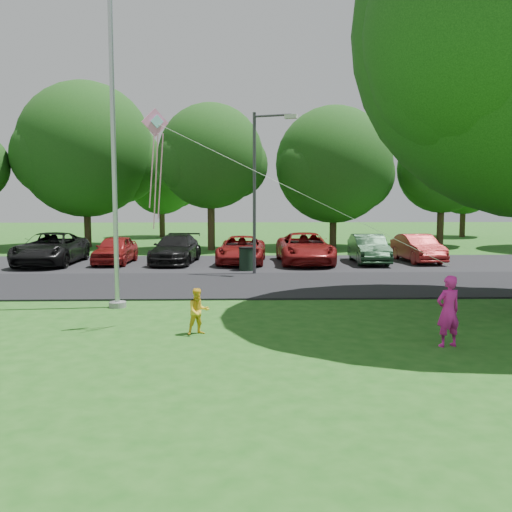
{
  "coord_description": "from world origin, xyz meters",
  "views": [
    {
      "loc": [
        0.03,
        -11.54,
        3.23
      ],
      "look_at": [
        0.52,
        4.0,
        1.6
      ],
      "focal_mm": 40.0,
      "sensor_mm": 36.0,
      "label": 1
    }
  ],
  "objects_px": {
    "flagpole": "(114,163)",
    "woman": "(448,311)",
    "street_lamp": "(260,178)",
    "child_yellow": "(198,311)",
    "kite": "(161,142)",
    "trash_can": "(247,259)"
  },
  "relations": [
    {
      "from": "flagpole",
      "to": "woman",
      "type": "xyz_separation_m",
      "value": [
        8.04,
        -4.63,
        -3.39
      ]
    },
    {
      "from": "street_lamp",
      "to": "woman",
      "type": "bearing_deg",
      "value": -50.71
    },
    {
      "from": "child_yellow",
      "to": "kite",
      "type": "xyz_separation_m",
      "value": [
        -0.9,
        0.73,
        3.98
      ]
    },
    {
      "from": "flagpole",
      "to": "street_lamp",
      "type": "height_order",
      "value": "flagpole"
    },
    {
      "from": "child_yellow",
      "to": "trash_can",
      "type": "bearing_deg",
      "value": 61.35
    },
    {
      "from": "flagpole",
      "to": "child_yellow",
      "type": "distance_m",
      "value": 5.58
    },
    {
      "from": "flagpole",
      "to": "child_yellow",
      "type": "height_order",
      "value": "flagpole"
    },
    {
      "from": "kite",
      "to": "child_yellow",
      "type": "bearing_deg",
      "value": -66.95
    },
    {
      "from": "flagpole",
      "to": "trash_can",
      "type": "height_order",
      "value": "flagpole"
    },
    {
      "from": "child_yellow",
      "to": "woman",
      "type": "bearing_deg",
      "value": -35.14
    },
    {
      "from": "flagpole",
      "to": "woman",
      "type": "bearing_deg",
      "value": -29.95
    },
    {
      "from": "child_yellow",
      "to": "street_lamp",
      "type": "bearing_deg",
      "value": 57.58
    },
    {
      "from": "trash_can",
      "to": "woman",
      "type": "height_order",
      "value": "woman"
    },
    {
      "from": "woman",
      "to": "child_yellow",
      "type": "relative_size",
      "value": 1.42
    },
    {
      "from": "street_lamp",
      "to": "woman",
      "type": "relative_size",
      "value": 4.25
    },
    {
      "from": "flagpole",
      "to": "kite",
      "type": "bearing_deg",
      "value": -57.21
    },
    {
      "from": "street_lamp",
      "to": "trash_can",
      "type": "relative_size",
      "value": 6.19
    },
    {
      "from": "kite",
      "to": "trash_can",
      "type": "bearing_deg",
      "value": 50.31
    },
    {
      "from": "street_lamp",
      "to": "flagpole",
      "type": "bearing_deg",
      "value": -101.69
    },
    {
      "from": "trash_can",
      "to": "child_yellow",
      "type": "relative_size",
      "value": 0.97
    },
    {
      "from": "child_yellow",
      "to": "kite",
      "type": "relative_size",
      "value": 0.16
    },
    {
      "from": "trash_can",
      "to": "child_yellow",
      "type": "xyz_separation_m",
      "value": [
        -1.3,
        -11.16,
        0.01
      ]
    }
  ]
}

